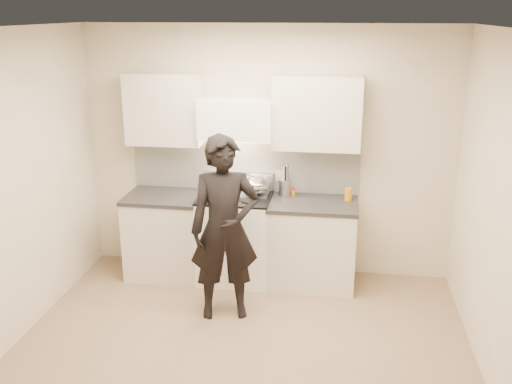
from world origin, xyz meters
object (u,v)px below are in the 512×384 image
counter_right (312,243)px  person (225,229)px  stove (236,237)px  wok (255,185)px  utensil_crock (285,186)px

counter_right → person: size_ratio=0.52×
stove → wok: size_ratio=2.29×
wok → person: size_ratio=0.24×
counter_right → utensil_crock: 0.67m
wok → person: bearing=-99.6°
stove → person: bearing=-86.4°
stove → wok: (0.20, 0.09, 0.58)m
wok → stove: bearing=-155.7°
wok → utensil_crock: utensil_crock is taller
stove → person: 0.90m
utensil_crock → person: bearing=-115.5°
wok → utensil_crock: 0.32m
stove → wok: 0.62m
wok → utensil_crock: size_ratio=1.26×
counter_right → utensil_crock: (-0.32, 0.17, 0.56)m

